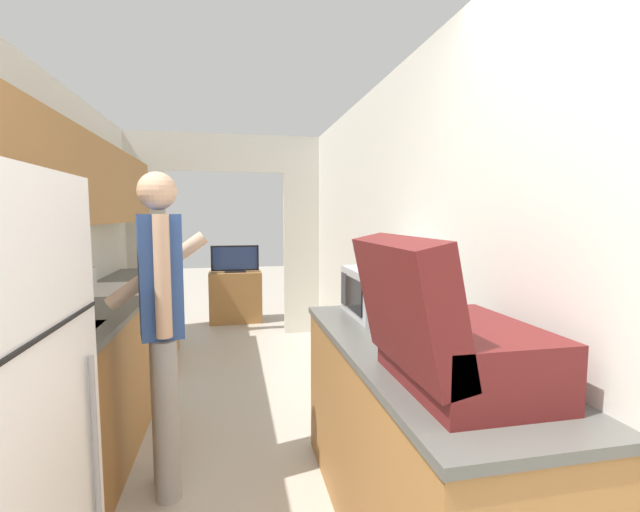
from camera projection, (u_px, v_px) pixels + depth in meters
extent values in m
cube|color=#9E6B38|center=(81.00, 181.00, 3.09)|extent=(0.32, 3.31, 0.61)
cube|color=silver|center=(419.00, 260.00, 2.62)|extent=(0.06, 7.08, 2.50)
cube|color=silver|center=(139.00, 257.00, 5.09)|extent=(0.65, 0.06, 2.05)
cube|color=silver|center=(309.00, 254.00, 5.50)|extent=(0.65, 0.06, 2.05)
cube|color=silver|center=(225.00, 153.00, 5.18)|extent=(2.71, 0.06, 0.45)
cube|color=#9E6B38|center=(68.00, 408.00, 2.40)|extent=(0.60, 1.59, 0.89)
cube|color=#565651|center=(63.00, 327.00, 2.35)|extent=(0.62, 1.60, 0.03)
cube|color=#9E6B38|center=(142.00, 321.00, 4.37)|extent=(0.60, 1.00, 0.89)
cube|color=#565651|center=(140.00, 276.00, 4.33)|extent=(0.62, 1.01, 0.03)
cube|color=#9EA3A8|center=(50.00, 332.00, 2.18)|extent=(0.42, 0.44, 0.00)
cube|color=#9E6B38|center=(408.00, 446.00, 2.00)|extent=(0.60, 1.79, 0.89)
cube|color=#565651|center=(410.00, 349.00, 1.96)|extent=(0.62, 1.82, 0.03)
cube|color=black|center=(58.00, 326.00, 1.27)|extent=(0.01, 0.69, 0.01)
cylinder|color=#99999E|center=(95.00, 445.00, 1.54)|extent=(0.02, 0.02, 0.66)
cube|color=white|center=(122.00, 344.00, 3.53)|extent=(0.62, 0.73, 0.93)
cube|color=black|center=(162.00, 342.00, 3.59)|extent=(0.01, 0.49, 0.28)
cylinder|color=#B7B7BC|center=(163.00, 314.00, 3.57)|extent=(0.02, 0.58, 0.02)
cube|color=white|center=(80.00, 281.00, 3.42)|extent=(0.04, 0.73, 0.14)
cylinder|color=#232328|center=(131.00, 292.00, 3.35)|extent=(0.16, 0.16, 0.01)
cylinder|color=#232328|center=(140.00, 285.00, 3.66)|extent=(0.16, 0.16, 0.01)
cylinder|color=#232328|center=(97.00, 293.00, 3.30)|extent=(0.16, 0.16, 0.01)
cylinder|color=#232328|center=(108.00, 286.00, 3.61)|extent=(0.16, 0.16, 0.01)
cylinder|color=#9E9E9E|center=(167.00, 421.00, 2.26)|extent=(0.16, 0.16, 0.87)
cylinder|color=#9E9E9E|center=(164.00, 408.00, 2.42)|extent=(0.16, 0.16, 0.87)
cube|color=#335193|center=(160.00, 276.00, 2.27)|extent=(0.25, 0.25, 0.66)
cylinder|color=#DBAD89|center=(163.00, 276.00, 2.13)|extent=(0.10, 0.10, 0.62)
cylinder|color=#DBAD89|center=(158.00, 270.00, 2.40)|extent=(0.56, 0.21, 0.42)
sphere|color=#DBAD89|center=(157.00, 191.00, 2.22)|extent=(0.20, 0.20, 0.20)
cube|color=#5B1919|center=(465.00, 355.00, 1.49)|extent=(0.43, 0.60, 0.22)
cube|color=#5B1919|center=(406.00, 303.00, 1.43)|extent=(0.21, 0.60, 0.45)
cube|color=#2D2D33|center=(426.00, 294.00, 1.78)|extent=(0.26, 0.02, 0.10)
cube|color=#B7B7BC|center=(384.00, 292.00, 2.53)|extent=(0.39, 0.52, 0.28)
cube|color=black|center=(354.00, 295.00, 2.44)|extent=(0.01, 0.31, 0.19)
cube|color=#38383D|center=(344.00, 289.00, 2.66)|extent=(0.01, 0.10, 0.20)
cube|color=#9E6B38|center=(236.00, 297.00, 6.12)|extent=(0.73, 0.42, 0.72)
cube|color=black|center=(235.00, 271.00, 6.04)|extent=(0.29, 0.16, 0.02)
cube|color=black|center=(235.00, 258.00, 6.02)|extent=(0.66, 0.04, 0.36)
cube|color=navy|center=(235.00, 258.00, 6.00)|extent=(0.61, 0.01, 0.32)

